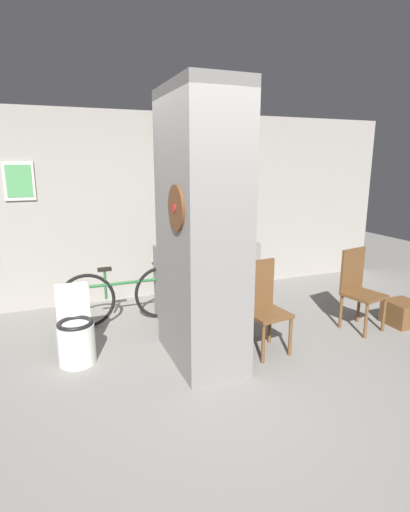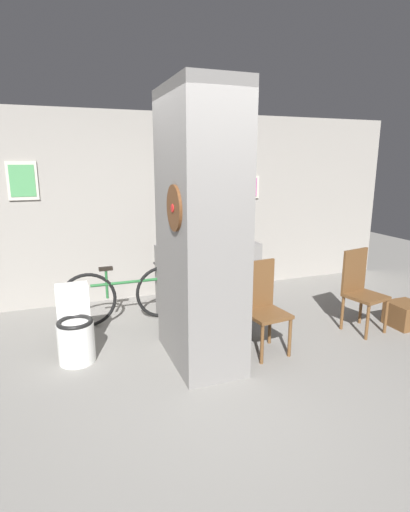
# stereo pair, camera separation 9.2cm
# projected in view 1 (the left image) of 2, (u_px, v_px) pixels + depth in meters

# --- Properties ---
(ground_plane) EXTENTS (14.00, 14.00, 0.00)m
(ground_plane) POSITION_uv_depth(u_px,v_px,m) (220.00, 384.00, 3.57)
(ground_plane) COLOR gray
(wall_back) EXTENTS (8.00, 0.09, 2.60)m
(wall_back) POSITION_uv_depth(u_px,v_px,m) (146.00, 207.00, 5.64)
(wall_back) COLOR gray
(wall_back) RESTS_ON ground_plane
(pillar_center) EXTENTS (0.63, 1.07, 2.60)m
(pillar_center) POSITION_uv_depth(u_px,v_px,m) (201.00, 231.00, 3.76)
(pillar_center) COLOR gray
(pillar_center) RESTS_ON ground_plane
(counter_shelf) EXTENTS (1.29, 0.44, 0.93)m
(counter_shelf) POSITION_uv_depth(u_px,v_px,m) (207.00, 280.00, 5.10)
(counter_shelf) COLOR gray
(counter_shelf) RESTS_ON ground_plane
(toilet) EXTENTS (0.36, 0.52, 0.73)m
(toilet) POSITION_uv_depth(u_px,v_px,m) (75.00, 330.00, 3.93)
(toilet) COLOR white
(toilet) RESTS_ON ground_plane
(chair_near_pillar) EXTENTS (0.44, 0.44, 0.95)m
(chair_near_pillar) POSITION_uv_depth(u_px,v_px,m) (263.00, 304.00, 4.11)
(chair_near_pillar) COLOR brown
(chair_near_pillar) RESTS_ON ground_plane
(chair_by_doorway) EXTENTS (0.47, 0.47, 0.95)m
(chair_by_doorway) POSITION_uv_depth(u_px,v_px,m) (359.00, 287.00, 4.67)
(chair_by_doorway) COLOR brown
(chair_by_doorway) RESTS_ON ground_plane
(bicycle) EXTENTS (1.57, 0.42, 0.72)m
(bicycle) POSITION_uv_depth(u_px,v_px,m) (125.00, 295.00, 4.85)
(bicycle) COLOR black
(bicycle) RESTS_ON ground_plane
(bottle_tall) EXTENTS (0.06, 0.06, 0.28)m
(bottle_tall) POSITION_uv_depth(u_px,v_px,m) (222.00, 235.00, 5.03)
(bottle_tall) COLOR #267233
(bottle_tall) RESTS_ON counter_shelf
(floor_crate) EXTENTS (0.36, 0.36, 0.29)m
(floor_crate) POSITION_uv_depth(u_px,v_px,m) (402.00, 313.00, 4.85)
(floor_crate) COLOR brown
(floor_crate) RESTS_ON ground_plane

